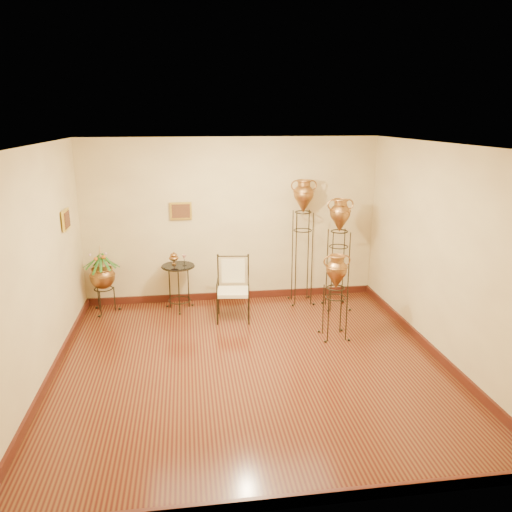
{
  "coord_description": "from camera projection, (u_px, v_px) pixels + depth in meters",
  "views": [
    {
      "loc": [
        -0.75,
        -5.82,
        3.12
      ],
      "look_at": [
        0.25,
        1.3,
        1.1
      ],
      "focal_mm": 35.0,
      "sensor_mm": 36.0,
      "label": 1
    }
  ],
  "objects": [
    {
      "name": "ground",
      "position": [
        251.0,
        365.0,
        6.49
      ],
      "size": [
        5.0,
        5.0,
        0.0
      ],
      "primitive_type": "plane",
      "color": "#5A3215",
      "rests_on": "ground"
    },
    {
      "name": "amphora_mid",
      "position": [
        338.0,
        253.0,
        8.19
      ],
      "size": [
        0.5,
        0.5,
        1.87
      ],
      "rotation": [
        0.0,
        0.0,
        -0.22
      ],
      "color": "black",
      "rests_on": "ground"
    },
    {
      "name": "amphora_short",
      "position": [
        335.0,
        296.0,
        7.14
      ],
      "size": [
        0.4,
        0.4,
        1.27
      ],
      "rotation": [
        0.0,
        0.0,
        -0.05
      ],
      "color": "black",
      "rests_on": "ground"
    },
    {
      "name": "planter_urn",
      "position": [
        102.0,
        274.0,
        8.08
      ],
      "size": [
        0.69,
        0.69,
        1.17
      ],
      "rotation": [
        0.0,
        0.0,
        -0.1
      ],
      "color": "black",
      "rests_on": "ground"
    },
    {
      "name": "side_table",
      "position": [
        179.0,
        286.0,
        8.26
      ],
      "size": [
        0.68,
        0.68,
        0.97
      ],
      "rotation": [
        0.0,
        0.0,
        0.35
      ],
      "color": "black",
      "rests_on": "ground"
    },
    {
      "name": "room_shell",
      "position": [
        250.0,
        235.0,
        6.03
      ],
      "size": [
        5.02,
        5.02,
        2.81
      ],
      "color": "beige",
      "rests_on": "ground"
    },
    {
      "name": "amphora_tall",
      "position": [
        302.0,
        241.0,
        8.4
      ],
      "size": [
        0.46,
        0.46,
        2.14
      ],
      "rotation": [
        0.0,
        0.0,
        0.1
      ],
      "color": "black",
      "rests_on": "ground"
    },
    {
      "name": "armchair",
      "position": [
        233.0,
        289.0,
        7.82
      ],
      "size": [
        0.61,
        0.58,
        1.0
      ],
      "rotation": [
        0.0,
        0.0,
        -0.11
      ],
      "color": "black",
      "rests_on": "ground"
    }
  ]
}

